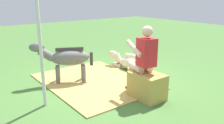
# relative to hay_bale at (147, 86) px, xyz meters

# --- Properties ---
(ground_plane) EXTENTS (24.00, 24.00, 0.00)m
(ground_plane) POSITION_rel_hay_bale_xyz_m (1.09, 0.08, -0.24)
(ground_plane) COLOR #4C7A38
(hay_patch) EXTENTS (2.63, 2.01, 0.02)m
(hay_patch) POSITION_rel_hay_bale_xyz_m (1.31, 0.32, -0.23)
(hay_patch) COLOR tan
(hay_patch) RESTS_ON ground
(hay_bale) EXTENTS (0.65, 0.46, 0.49)m
(hay_bale) POSITION_rel_hay_bale_xyz_m (0.00, 0.00, 0.00)
(hay_bale) COLOR tan
(hay_bale) RESTS_ON ground
(person_seated) EXTENTS (0.71, 0.51, 1.37)m
(person_seated) POSITION_rel_hay_bale_xyz_m (0.16, -0.02, 0.51)
(person_seated) COLOR beige
(person_seated) RESTS_ON ground
(pony_standing) EXTENTS (0.77, 1.24, 0.93)m
(pony_standing) POSITION_rel_hay_bale_xyz_m (1.67, 0.82, 0.32)
(pony_standing) COLOR slate
(pony_standing) RESTS_ON ground
(pony_lying) EXTENTS (1.36, 0.59, 0.42)m
(pony_lying) POSITION_rel_hay_bale_xyz_m (1.46, -0.93, -0.05)
(pony_lying) COLOR beige
(pony_lying) RESTS_ON ground
(tent_pole_left) EXTENTS (0.06, 0.06, 2.55)m
(tent_pole_left) POSITION_rel_hay_bale_xyz_m (0.87, 1.66, 1.03)
(tent_pole_left) COLOR silver
(tent_pole_left) RESTS_ON ground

